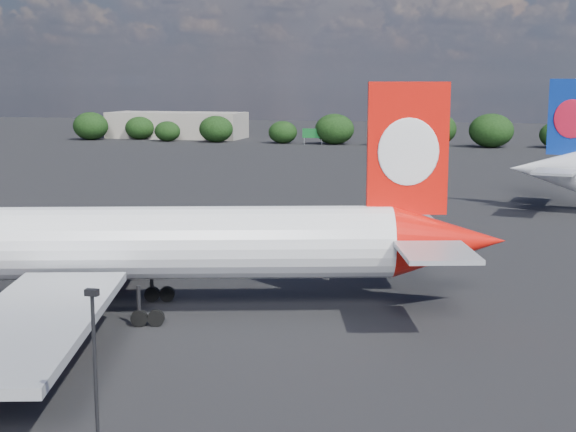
# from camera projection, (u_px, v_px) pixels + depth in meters

# --- Properties ---
(ground) EXTENTS (500.00, 500.00, 0.00)m
(ground) POSITION_uv_depth(u_px,v_px,m) (260.00, 212.00, 109.13)
(ground) COLOR black
(ground) RESTS_ON ground
(qantas_airliner) EXTENTS (53.23, 51.01, 17.61)m
(qantas_airliner) POSITION_uv_depth(u_px,v_px,m) (140.00, 245.00, 60.81)
(qantas_airliner) COLOR white
(qantas_airliner) RESTS_ON ground
(apron_lamp_post) EXTENTS (0.55, 0.30, 9.38)m
(apron_lamp_post) POSITION_uv_depth(u_px,v_px,m) (96.00, 385.00, 32.99)
(apron_lamp_post) COLOR black
(apron_lamp_post) RESTS_ON ground
(terminal_building) EXTENTS (42.00, 16.00, 8.00)m
(terminal_building) POSITION_uv_depth(u_px,v_px,m) (177.00, 125.00, 250.31)
(terminal_building) COLOR gray
(terminal_building) RESTS_ON ground
(highway_sign) EXTENTS (6.00, 0.30, 4.50)m
(highway_sign) POSITION_uv_depth(u_px,v_px,m) (313.00, 134.00, 223.86)
(highway_sign) COLOR #125D24
(highway_sign) RESTS_ON ground
(billboard_yellow) EXTENTS (5.00, 0.30, 5.50)m
(billboard_yellow) POSITION_uv_depth(u_px,v_px,m) (423.00, 131.00, 222.27)
(billboard_yellow) COLOR gold
(billboard_yellow) RESTS_ON ground
(horizon_treeline) EXTENTS (198.84, 14.21, 9.25)m
(horizon_treeline) POSITION_uv_depth(u_px,v_px,m) (391.00, 131.00, 221.41)
(horizon_treeline) COLOR black
(horizon_treeline) RESTS_ON ground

